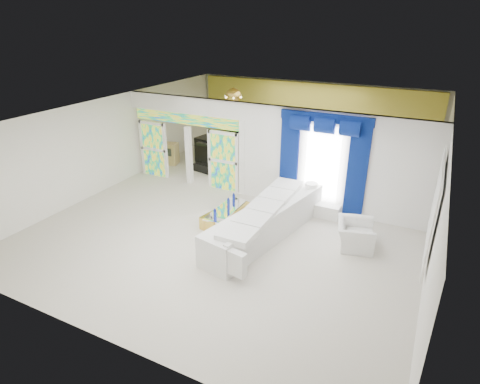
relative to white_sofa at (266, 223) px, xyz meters
The scene contains 22 objects.
floor 1.75m from the white_sofa, 130.32° to the left, with size 12.00×12.00×0.00m, color #B7AF9E.
dividing_wall 2.75m from the white_sofa, 65.41° to the left, with size 5.70×0.18×3.00m, color white.
dividing_header 5.12m from the white_sofa, 149.83° to the left, with size 4.30×0.18×0.55m, color white.
stained_panel_left 5.87m from the white_sofa, 156.87° to the left, with size 0.95×0.04×2.00m, color #994C3F.
stained_panel_right 3.46m from the white_sofa, 137.72° to the left, with size 0.95×0.04×2.00m, color #994C3F.
stained_transom 4.92m from the white_sofa, 149.83° to the left, with size 4.00×0.05×0.35m, color #994C3F.
window_pane 2.56m from the white_sofa, 69.97° to the left, with size 1.00×0.02×2.30m, color white.
blue_drape_left 2.39m from the white_sofa, 95.26° to the left, with size 0.55×0.10×2.80m, color #030744.
blue_drape_right 2.99m from the white_sofa, 50.26° to the left, with size 0.55×0.10×2.80m, color #030744.
blue_pelmet 3.34m from the white_sofa, 69.71° to the left, with size 2.60×0.12×0.25m, color #030744.
wall_mirror 4.02m from the white_sofa, ahead, with size 0.04×2.70×1.90m, color white.
gold_curtains 7.36m from the white_sofa, 98.69° to the left, with size 9.70×0.12×2.90m, color gold.
white_sofa is the anchor object (origin of this frame).
coffee_table 1.40m from the white_sofa, 167.47° to the left, with size 0.55×1.64×0.36m, color gold.
console_table 2.07m from the white_sofa, 63.14° to the left, with size 1.19×0.38×0.40m, color white.
table_lamp 1.96m from the white_sofa, 71.06° to the left, with size 0.36×0.36×0.58m, color white.
armchair 2.29m from the white_sofa, 14.80° to the left, with size 1.02×0.89×0.66m, color silver.
grand_piano 6.37m from the white_sofa, 128.21° to the left, with size 1.53×2.00×1.01m, color black.
piano_bench 5.21m from the white_sofa, 139.18° to the left, with size 0.90×0.35×0.30m, color black.
tv_console 6.68m from the white_sofa, 147.58° to the left, with size 0.57×0.52×0.83m, color #A57B52.
chandelier 6.21m from the white_sofa, 125.90° to the left, with size 0.60×0.60×0.60m, color gold.
decanters 1.41m from the white_sofa, 165.36° to the left, with size 0.20×1.30×0.30m.
Camera 1 is at (4.65, -9.83, 5.37)m, focal length 29.83 mm.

